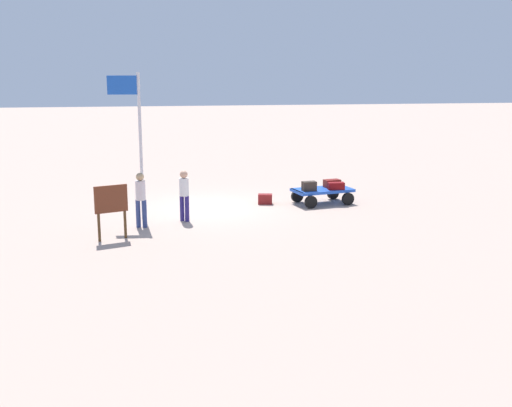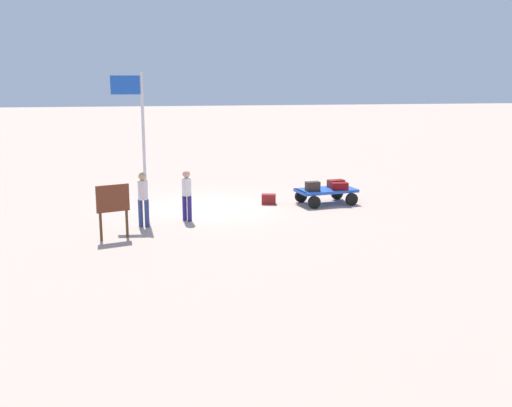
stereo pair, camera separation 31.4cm
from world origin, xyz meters
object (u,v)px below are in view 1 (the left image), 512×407
Objects in this scene: suitcase_grey at (265,199)px; worker_lead at (141,196)px; suitcase_maroon at (332,183)px; suitcase_navy at (336,186)px; signboard at (111,204)px; worker_trailing at (184,192)px; suitcase_olive at (309,186)px; luggage_cart at (322,192)px; flagpole at (136,131)px.

worker_lead is at bearing 32.31° from suitcase_grey.
worker_lead is (6.79, 2.72, 0.29)m from suitcase_maroon.
worker_lead reaches higher than suitcase_navy.
signboard is at bearing 58.68° from worker_lead.
signboard is (0.80, 1.31, 0.06)m from worker_lead.
suitcase_olive is at bearing -160.68° from worker_trailing.
suitcase_grey is at bearing -7.93° from luggage_cart.
suitcase_olive reaches higher than luggage_cart.
luggage_cart is 1.35× the size of worker_lead.
suitcase_grey is at bearing -141.70° from signboard.
suitcase_navy is at bearing -172.32° from flagpole.
suitcase_olive is 4.72m from worker_trailing.
worker_lead reaches higher than suitcase_olive.
signboard is (2.14, 1.92, 0.10)m from worker_trailing.
flagpole is (1.44, -0.71, 1.88)m from worker_trailing.
suitcase_maroon reaches higher than luggage_cart.
luggage_cart is at bearing 30.69° from suitcase_maroon.
suitcase_navy is at bearing 155.40° from luggage_cart.
flagpole is (6.88, 1.41, 2.14)m from suitcase_maroon.
suitcase_olive is at bearing -152.19° from signboard.
suitcase_maroon is at bearing -168.45° from flagpole.
flagpole is (4.42, 1.42, 2.64)m from suitcase_grey.
suitcase_olive is at bearing -159.50° from worker_lead.
worker_trailing is (2.98, 2.13, 0.76)m from suitcase_grey.
luggage_cart is 3.84× the size of suitcase_navy.
suitcase_navy is 1.01m from suitcase_olive.
worker_lead is at bearing 24.31° from worker_trailing.
suitcase_maroon is 1.16× the size of suitcase_grey.
suitcase_navy is at bearing -154.92° from signboard.
flagpole is at bearing 17.81° from suitcase_grey.
suitcase_maroon is 5.85m from worker_trailing.
suitcase_olive is at bearing 29.20° from suitcase_maroon.
luggage_cart is 0.57m from suitcase_navy.
suitcase_maroon reaches higher than suitcase_navy.
suitcase_grey is (2.47, -0.49, -0.49)m from suitcase_navy.
suitcase_grey is 3.74m from worker_trailing.
signboard is at bearing 25.08° from suitcase_navy.
worker_trailing is 2.87m from signboard.
worker_trailing reaches higher than luggage_cart.
suitcase_maroon is at bearing -150.80° from suitcase_olive.
worker_lead reaches higher than suitcase_grey.
worker_trailing is (5.45, 2.12, 0.26)m from suitcase_maroon.
suitcase_olive is at bearing 4.49° from suitcase_navy.
worker_lead is at bearing 20.50° from suitcase_olive.
suitcase_maroon is 0.41× the size of signboard.
suitcase_grey is at bearing -162.19° from flagpole.
flagpole reaches higher than suitcase_grey.
luggage_cart is at bearing -24.60° from suitcase_navy.
worker_lead is at bearing -121.32° from signboard.
suitcase_navy is 2.57m from suitcase_grey.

